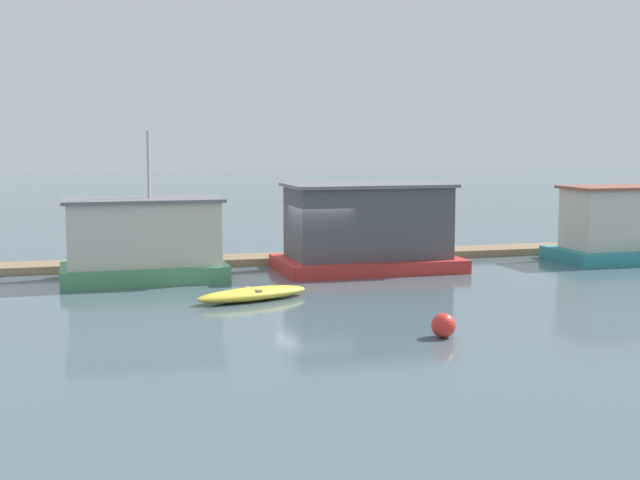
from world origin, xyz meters
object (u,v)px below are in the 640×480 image
(dinghy_yellow, at_px, (253,294))
(mooring_post_near_left, at_px, (408,244))
(buoy_red, at_px, (443,325))
(houseboat_green, at_px, (143,241))
(houseboat_red, at_px, (368,230))
(houseboat_teal, at_px, (624,227))

(dinghy_yellow, height_order, mooring_post_near_left, mooring_post_near_left)
(mooring_post_near_left, height_order, buoy_red, mooring_post_near_left)
(houseboat_green, xyz_separation_m, houseboat_red, (8.40, 0.17, 0.15))
(mooring_post_near_left, bearing_deg, buoy_red, -107.50)
(houseboat_red, distance_m, mooring_post_near_left, 3.06)
(houseboat_teal, height_order, buoy_red, houseboat_teal)
(houseboat_red, xyz_separation_m, mooring_post_near_left, (2.34, 1.79, -0.83))
(houseboat_green, distance_m, mooring_post_near_left, 10.94)
(houseboat_green, bearing_deg, buoy_red, -59.75)
(houseboat_green, height_order, dinghy_yellow, houseboat_green)
(houseboat_green, xyz_separation_m, buoy_red, (6.57, -11.27, -1.09))
(houseboat_green, xyz_separation_m, mooring_post_near_left, (10.74, 1.96, -0.68))
(houseboat_red, bearing_deg, mooring_post_near_left, 37.43)
(houseboat_red, relative_size, dinghy_yellow, 1.73)
(houseboat_teal, distance_m, buoy_red, 17.06)
(houseboat_red, height_order, dinghy_yellow, houseboat_red)
(houseboat_red, distance_m, buoy_red, 11.65)
(houseboat_teal, distance_m, dinghy_yellow, 17.19)
(buoy_red, bearing_deg, houseboat_red, 80.90)
(mooring_post_near_left, distance_m, buoy_red, 13.87)
(houseboat_green, bearing_deg, mooring_post_near_left, 10.32)
(houseboat_teal, xyz_separation_m, buoy_red, (-12.83, -11.19, -1.07))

